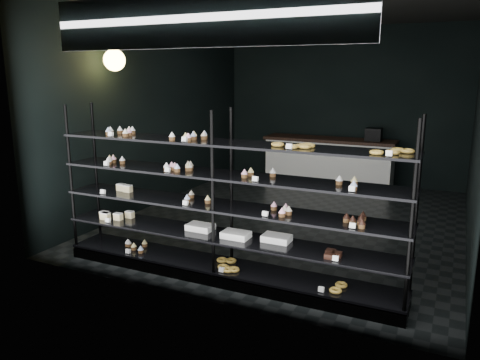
{
  "coord_description": "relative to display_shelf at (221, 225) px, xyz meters",
  "views": [
    {
      "loc": [
        2.28,
        -6.82,
        2.27
      ],
      "look_at": [
        -0.04,
        -1.9,
        1.03
      ],
      "focal_mm": 35.0,
      "sensor_mm": 36.0,
      "label": 1
    }
  ],
  "objects": [
    {
      "name": "signage",
      "position": [
        0.02,
        -0.48,
        2.12
      ],
      "size": [
        3.3,
        0.05,
        0.5
      ],
      "color": "#0B1539",
      "rests_on": "room"
    },
    {
      "name": "service_counter",
      "position": [
        -0.08,
        4.95,
        -0.13
      ],
      "size": [
        2.64,
        0.65,
        1.23
      ],
      "color": "white",
      "rests_on": "room"
    },
    {
      "name": "room",
      "position": [
        0.02,
        2.45,
        0.97
      ],
      "size": [
        5.01,
        6.01,
        3.2
      ],
      "color": "black",
      "rests_on": "ground"
    },
    {
      "name": "pendant_lamp",
      "position": [
        -2.17,
        0.98,
        1.82
      ],
      "size": [
        0.3,
        0.3,
        0.88
      ],
      "color": "black",
      "rests_on": "room"
    },
    {
      "name": "display_shelf",
      "position": [
        0.0,
        0.0,
        0.0
      ],
      "size": [
        4.0,
        0.5,
        1.91
      ],
      "color": "black",
      "rests_on": "room"
    }
  ]
}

